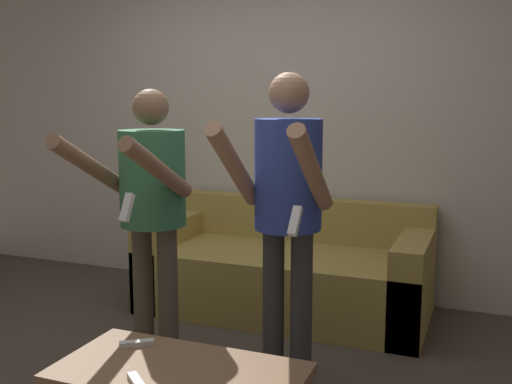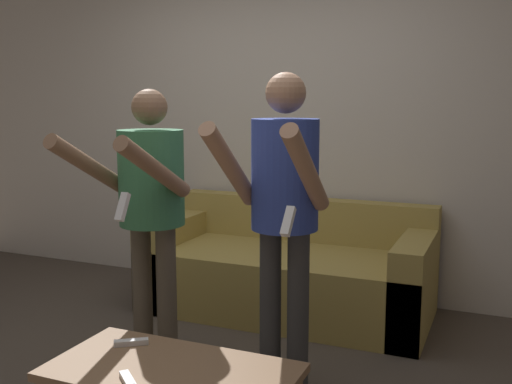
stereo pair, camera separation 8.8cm
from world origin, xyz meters
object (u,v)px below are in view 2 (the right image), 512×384
(couch, at_px, (288,273))
(person_standing_right, at_px, (284,198))
(person_standing_left, at_px, (150,196))
(remote_near, at_px, (128,381))
(remote_far, at_px, (131,342))
(coffee_table, at_px, (172,377))

(couch, xyz_separation_m, person_standing_right, (0.38, -1.13, 0.73))
(person_standing_left, height_order, remote_near, person_standing_left)
(person_standing_right, relative_size, remote_far, 11.20)
(person_standing_left, distance_m, coffee_table, 1.11)
(couch, relative_size, coffee_table, 1.95)
(coffee_table, bearing_deg, person_standing_left, 127.51)
(person_standing_left, height_order, remote_far, person_standing_left)
(coffee_table, relative_size, remote_far, 6.99)
(person_standing_left, height_order, coffee_table, person_standing_left)
(remote_near, bearing_deg, person_standing_right, 73.03)
(coffee_table, xyz_separation_m, remote_near, (-0.08, -0.18, 0.05))
(remote_near, xyz_separation_m, remote_far, (-0.20, 0.31, 0.00))
(couch, bearing_deg, remote_far, -93.29)
(couch, bearing_deg, person_standing_right, -71.24)
(remote_near, bearing_deg, remote_far, 122.97)
(couch, height_order, remote_far, couch)
(person_standing_right, bearing_deg, couch, 108.76)
(person_standing_left, relative_size, remote_far, 10.69)
(couch, xyz_separation_m, remote_far, (-0.10, -1.74, 0.15))
(person_standing_right, height_order, remote_near, person_standing_right)
(couch, distance_m, remote_near, 2.06)
(couch, bearing_deg, remote_near, -87.15)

